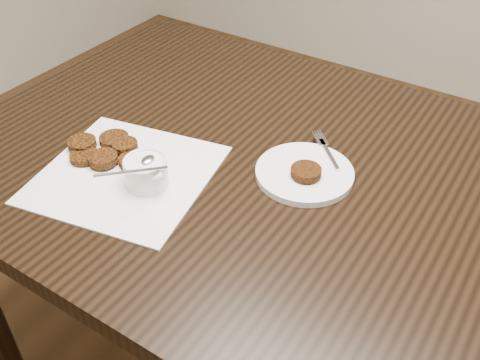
# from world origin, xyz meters

# --- Properties ---
(table) EXTENTS (1.41, 0.91, 0.75)m
(table) POSITION_xyz_m (-0.02, 0.12, 0.38)
(table) COLOR black
(table) RESTS_ON floor
(napkin) EXTENTS (0.37, 0.37, 0.00)m
(napkin) POSITION_xyz_m (-0.28, -0.06, 0.75)
(napkin) COLOR white
(napkin) RESTS_ON table
(sauce_ramekin) EXTENTS (0.11, 0.11, 0.11)m
(sauce_ramekin) POSITION_xyz_m (-0.23, -0.06, 0.81)
(sauce_ramekin) COLOR white
(sauce_ramekin) RESTS_ON napkin
(patty_cluster) EXTENTS (0.22, 0.22, 0.02)m
(patty_cluster) POSITION_xyz_m (-0.35, -0.03, 0.76)
(patty_cluster) COLOR #5C2D0C
(patty_cluster) RESTS_ON napkin
(plate_with_patty) EXTENTS (0.27, 0.27, 0.03)m
(plate_with_patty) POSITION_xyz_m (0.00, 0.13, 0.76)
(plate_with_patty) COLOR white
(plate_with_patty) RESTS_ON table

